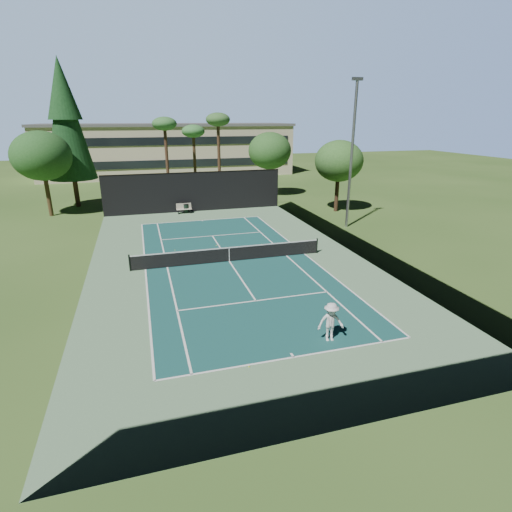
{
  "coord_description": "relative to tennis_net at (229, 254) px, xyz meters",
  "views": [
    {
      "loc": [
        -5.35,
        -24.79,
        9.17
      ],
      "look_at": [
        1.0,
        -3.0,
        1.3
      ],
      "focal_mm": 28.0,
      "sensor_mm": 36.0,
      "label": 1
    }
  ],
  "objects": [
    {
      "name": "ground",
      "position": [
        0.0,
        0.0,
        -0.56
      ],
      "size": [
        160.0,
        160.0,
        0.0
      ],
      "primitive_type": "plane",
      "color": "#375821",
      "rests_on": "ground"
    },
    {
      "name": "apron_slab",
      "position": [
        0.0,
        0.0,
        -0.55
      ],
      "size": [
        18.0,
        32.0,
        0.01
      ],
      "primitive_type": "cube",
      "color": "#608A61",
      "rests_on": "ground"
    },
    {
      "name": "court_surface",
      "position": [
        0.0,
        0.0,
        -0.55
      ],
      "size": [
        10.97,
        23.77,
        0.01
      ],
      "primitive_type": "cube",
      "color": "#174B48",
      "rests_on": "ground"
    },
    {
      "name": "court_lines",
      "position": [
        0.0,
        0.0,
        -0.54
      ],
      "size": [
        11.07,
        23.87,
        0.01
      ],
      "color": "white",
      "rests_on": "ground"
    },
    {
      "name": "tennis_net",
      "position": [
        0.0,
        0.0,
        0.0
      ],
      "size": [
        12.9,
        0.1,
        1.1
      ],
      "color": "black",
      "rests_on": "ground"
    },
    {
      "name": "fence",
      "position": [
        0.0,
        0.06,
        1.45
      ],
      "size": [
        18.04,
        32.05,
        4.03
      ],
      "color": "black",
      "rests_on": "ground"
    },
    {
      "name": "player",
      "position": [
        2.0,
        -11.07,
        0.33
      ],
      "size": [
        1.24,
        0.83,
        1.78
      ],
      "primitive_type": "imported",
      "rotation": [
        0.0,
        0.0,
        -0.15
      ],
      "color": "silver",
      "rests_on": "ground"
    },
    {
      "name": "tennis_ball_a",
      "position": [
        -1.91,
        -12.02,
        -0.52
      ],
      "size": [
        0.07,
        0.07,
        0.07
      ],
      "primitive_type": "sphere",
      "color": "#BDCE2E",
      "rests_on": "ground"
    },
    {
      "name": "tennis_ball_b",
      "position": [
        -0.18,
        3.68,
        -0.52
      ],
      "size": [
        0.07,
        0.07,
        0.07
      ],
      "primitive_type": "sphere",
      "color": "#C7DE32",
      "rests_on": "ground"
    },
    {
      "name": "tennis_ball_c",
      "position": [
        3.22,
        3.05,
        -0.53
      ],
      "size": [
        0.06,
        0.06,
        0.06
      ],
      "primitive_type": "sphere",
      "color": "#BCD22F",
      "rests_on": "ground"
    },
    {
      "name": "tennis_ball_d",
      "position": [
        -3.31,
        3.42,
        -0.53
      ],
      "size": [
        0.06,
        0.06,
        0.06
      ],
      "primitive_type": "sphere",
      "color": "#B3D02F",
      "rests_on": "ground"
    },
    {
      "name": "park_bench",
      "position": [
        -1.26,
        15.34,
        -0.01
      ],
      "size": [
        1.5,
        0.45,
        1.02
      ],
      "color": "beige",
      "rests_on": "ground"
    },
    {
      "name": "trash_bin",
      "position": [
        -1.03,
        15.51,
        -0.08
      ],
      "size": [
        0.56,
        0.56,
        0.95
      ],
      "color": "black",
      "rests_on": "ground"
    },
    {
      "name": "pine_tree",
      "position": [
        -12.0,
        22.0,
        9.0
      ],
      "size": [
        4.8,
        4.8,
        15.0
      ],
      "color": "#49301F",
      "rests_on": "ground"
    },
    {
      "name": "palm_a",
      "position": [
        -2.0,
        24.0,
        7.63
      ],
      "size": [
        2.8,
        2.8,
        9.32
      ],
      "color": "#4A2F1F",
      "rests_on": "ground"
    },
    {
      "name": "palm_b",
      "position": [
        1.5,
        26.0,
        6.8
      ],
      "size": [
        2.8,
        2.8,
        8.42
      ],
      "color": "#47311E",
      "rests_on": "ground"
    },
    {
      "name": "palm_c",
      "position": [
        4.0,
        23.0,
        8.05
      ],
      "size": [
        2.8,
        2.8,
        9.77
      ],
      "color": "#462E1E",
      "rests_on": "ground"
    },
    {
      "name": "decid_tree_a",
      "position": [
        10.0,
        22.0,
        4.86
      ],
      "size": [
        5.12,
        5.12,
        7.62
      ],
      "color": "#432A1C",
      "rests_on": "ground"
    },
    {
      "name": "decid_tree_b",
      "position": [
        14.0,
        12.0,
        4.52
      ],
      "size": [
        4.8,
        4.8,
        7.14
      ],
      "color": "#3F291B",
      "rests_on": "ground"
    },
    {
      "name": "decid_tree_c",
      "position": [
        -14.0,
        18.0,
        5.21
      ],
      "size": [
        5.44,
        5.44,
        8.09
      ],
      "color": "#4E3921",
      "rests_on": "ground"
    },
    {
      "name": "campus_building",
      "position": [
        0.0,
        45.98,
        3.65
      ],
      "size": [
        40.5,
        12.5,
        8.3
      ],
      "color": "beige",
      "rests_on": "ground"
    },
    {
      "name": "light_pole",
      "position": [
        12.0,
        6.0,
        5.9
      ],
      "size": [
        0.9,
        0.25,
        12.22
      ],
      "color": "#94979C",
      "rests_on": "ground"
    }
  ]
}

